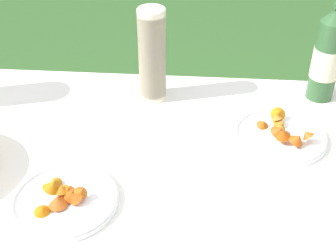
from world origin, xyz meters
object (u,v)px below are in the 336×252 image
object	(u,v)px
cider_bottle_green	(328,55)
snack_plate_near	(64,199)
cup_stack	(152,56)
snack_plate_left	(280,134)

from	to	relation	value
cider_bottle_green	snack_plate_near	xyz separation A→B (m)	(-0.59, -0.45, -0.12)
cup_stack	cider_bottle_green	world-z (taller)	cider_bottle_green
cup_stack	cider_bottle_green	distance (m)	0.45
snack_plate_near	snack_plate_left	distance (m)	0.53
cup_stack	cider_bottle_green	xyz separation A→B (m)	(0.45, 0.04, 0.00)
snack_plate_near	cider_bottle_green	bearing A→B (deg)	37.49
cup_stack	snack_plate_left	size ratio (longest dim) A/B	1.13
cup_stack	snack_plate_near	distance (m)	0.45
snack_plate_near	snack_plate_left	bearing A→B (deg)	28.86
cider_bottle_green	snack_plate_left	bearing A→B (deg)	-122.78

